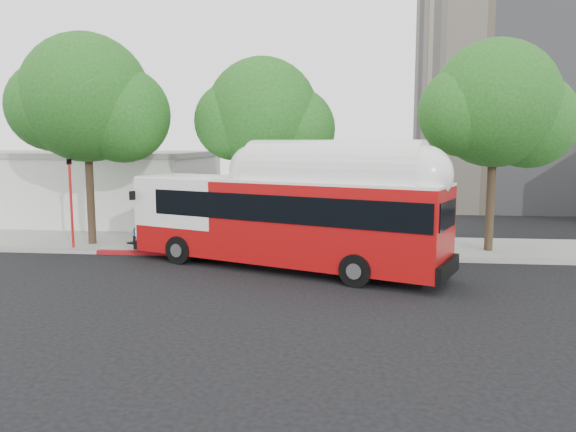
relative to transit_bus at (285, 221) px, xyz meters
name	(u,v)px	position (x,y,z in m)	size (l,w,h in m)	color
ground	(265,280)	(-0.47, -1.90, -1.85)	(120.00, 120.00, 0.00)	black
sidewalk	(286,245)	(-0.47, 4.60, -1.78)	(60.00, 5.00, 0.15)	gray
curb_strip	(279,256)	(-0.47, 2.00, -1.78)	(60.00, 0.30, 0.15)	gray
red_curb_segment	(210,254)	(-3.47, 2.00, -1.77)	(10.00, 0.32, 0.16)	maroon
street_tree_left	(97,103)	(-9.00, 3.65, 4.75)	(6.67, 5.80, 9.74)	#2D2116
street_tree_mid	(272,118)	(-1.06, 4.15, 4.05)	(5.75, 5.00, 8.62)	#2D2116
street_tree_right	(505,109)	(8.97, 3.95, 4.40)	(6.21, 5.40, 9.18)	#2D2116
low_commercial_bldg	(76,186)	(-14.47, 12.10, 0.30)	(16.20, 10.20, 4.25)	silver
transit_bus	(285,221)	(0.00, 0.00, 0.00)	(13.29, 7.18, 3.96)	#A30B0C
signal_pole	(71,204)	(-9.85, 2.50, 0.26)	(0.12, 0.39, 4.11)	red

